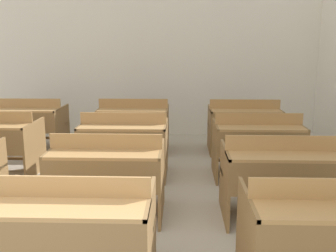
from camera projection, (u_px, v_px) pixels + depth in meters
wall_back at (133, 65)px, 7.58m from camera, size 7.15×0.06×2.73m
bench_front_center at (72, 231)px, 2.78m from camera, size 1.14×0.79×0.88m
bench_front_right at (328, 234)px, 2.73m from camera, size 1.14×0.79×0.88m
bench_second_center at (107, 172)px, 4.03m from camera, size 1.14×0.79×0.88m
bench_second_right at (281, 175)px, 3.96m from camera, size 1.14×0.79×0.88m
bench_third_center at (124, 142)px, 5.25m from camera, size 1.14×0.79×0.88m
bench_third_right at (257, 143)px, 5.21m from camera, size 1.14×0.79×0.88m
bench_back_left at (28, 123)px, 6.55m from camera, size 1.14×0.79×0.88m
bench_back_center at (134, 123)px, 6.53m from camera, size 1.14×0.79×0.88m
bench_back_right at (244, 124)px, 6.45m from camera, size 1.14×0.79×0.88m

